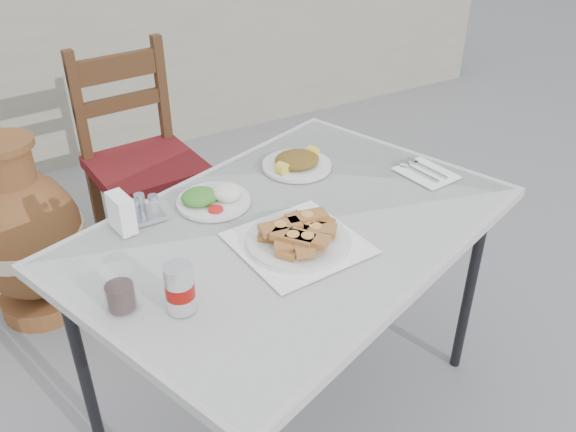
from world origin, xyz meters
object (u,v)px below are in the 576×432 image
napkin_holder (122,213)px  pide_plate (298,234)px  cafe_table (293,237)px  soda_can (180,288)px  terracotta_urn (27,237)px  cola_glass (120,291)px  chair (142,160)px  salad_rice_plate (213,197)px  condiment_caddy (143,211)px  salad_chopped_plate (297,162)px

napkin_holder → pide_plate: bearing=-46.6°
cafe_table → napkin_holder: (-0.45, 0.21, 0.11)m
soda_can → terracotta_urn: bearing=101.1°
pide_plate → terracotta_urn: 1.37m
pide_plate → soda_can: size_ratio=2.78×
cafe_table → terracotta_urn: bearing=123.5°
cola_glass → chair: bearing=70.9°
salad_rice_plate → terracotta_urn: salad_rice_plate is taller
pide_plate → chair: bearing=93.5°
pide_plate → salad_rice_plate: 0.34m
cola_glass → pide_plate: bearing=2.0°
cafe_table → cola_glass: bearing=-167.6°
salad_rice_plate → condiment_caddy: bearing=174.3°
cafe_table → salad_rice_plate: salad_rice_plate is taller
salad_rice_plate → chair: 0.97m
napkin_holder → terracotta_urn: 0.97m
pide_plate → salad_rice_plate: bearing=110.1°
napkin_holder → chair: bearing=61.9°
cafe_table → cola_glass: (-0.56, -0.12, 0.11)m
salad_chopped_plate → soda_can: (-0.63, -0.50, 0.04)m
pide_plate → terracotta_urn: pide_plate is taller
soda_can → salad_chopped_plate: bearing=38.5°
soda_can → napkin_holder: 0.42m
salad_rice_plate → soda_can: bearing=-122.8°
condiment_caddy → cola_glass: bearing=-116.3°
cola_glass → terracotta_urn: cola_glass is taller
pide_plate → cola_glass: bearing=-178.0°
cola_glass → chair: 1.38m
cola_glass → chair: chair is taller
condiment_caddy → napkin_holder: bearing=-159.0°
napkin_holder → chair: chair is taller
cafe_table → salad_rice_plate: size_ratio=6.63×
salad_chopped_plate → napkin_holder: 0.65m
salad_rice_plate → salad_chopped_plate: 0.36m
chair → terracotta_urn: (-0.56, -0.12, -0.16)m
salad_rice_plate → terracotta_urn: bearing=122.6°
salad_rice_plate → chair: (0.04, 0.92, -0.29)m
cola_glass → cafe_table: bearing=12.4°
salad_rice_plate → cola_glass: (-0.40, -0.34, 0.03)m
pide_plate → salad_chopped_plate: bearing=59.5°
cola_glass → chair: (0.44, 1.27, -0.32)m
salad_chopped_plate → condiment_caddy: bearing=-174.5°
pide_plate → chair: 1.29m
chair → terracotta_urn: 0.59m
soda_can → cola_glass: size_ratio=1.16×
cafe_table → condiment_caddy: 0.46m
salad_chopped_plate → napkin_holder: (-0.64, -0.08, 0.04)m
cafe_table → condiment_caddy: size_ratio=13.36×
cafe_table → condiment_caddy: condiment_caddy is taller
salad_rice_plate → soda_can: soda_can is taller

